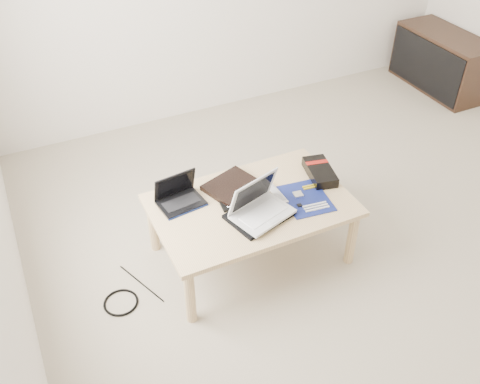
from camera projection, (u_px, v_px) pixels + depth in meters
name	position (u px, v px, depth m)	size (l,w,h in m)	color
ground	(375.00, 243.00, 3.31)	(4.00, 4.00, 0.00)	#C3B29E
coffee_table	(251.00, 210.00, 3.01)	(1.10, 0.70, 0.40)	#DABD83
media_cabinet	(442.00, 62.00, 4.78)	(0.41, 0.90, 0.50)	#331F15
book	(232.00, 186.00, 3.08)	(0.35, 0.32, 0.03)	black
netbook	(179.00, 197.00, 2.97)	(0.27, 0.21, 0.18)	black
tablet	(242.00, 195.00, 3.03)	(0.30, 0.24, 0.02)	black
remote	(276.00, 193.00, 3.04)	(0.05, 0.21, 0.02)	silver
neoprene_sleeve	(259.00, 215.00, 2.89)	(0.33, 0.24, 0.02)	black
white_laptop	(259.00, 207.00, 2.86)	(0.36, 0.30, 0.22)	silver
motherboard	(306.00, 198.00, 3.01)	(0.28, 0.33, 0.01)	#0C1D4D
gpu_box	(320.00, 172.00, 3.17)	(0.19, 0.30, 0.06)	black
cable_coil	(242.00, 211.00, 2.92)	(0.10, 0.10, 0.01)	black
floor_cable_coil	(121.00, 303.00, 2.93)	(0.19, 0.19, 0.01)	black
floor_cable_trail	(141.00, 283.00, 3.04)	(0.01, 0.01, 0.39)	black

